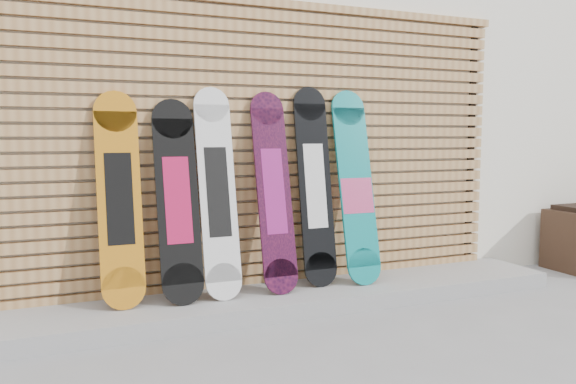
# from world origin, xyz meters

# --- Properties ---
(ground) EXTENTS (80.00, 80.00, 0.00)m
(ground) POSITION_xyz_m (0.00, 0.00, 0.00)
(ground) COLOR gray
(ground) RESTS_ON ground
(building) EXTENTS (12.00, 5.00, 3.60)m
(building) POSITION_xyz_m (0.50, 3.50, 1.80)
(building) COLOR white
(building) RESTS_ON ground
(concrete_step) EXTENTS (4.60, 0.70, 0.12)m
(concrete_step) POSITION_xyz_m (-0.15, 0.68, 0.06)
(concrete_step) COLOR gray
(concrete_step) RESTS_ON ground
(slat_wall) EXTENTS (4.26, 0.08, 2.29)m
(slat_wall) POSITION_xyz_m (-0.15, 0.97, 1.21)
(slat_wall) COLOR #A77745
(slat_wall) RESTS_ON ground
(snowboard_0) EXTENTS (0.29, 0.31, 1.46)m
(snowboard_0) POSITION_xyz_m (-1.24, 0.79, 0.85)
(snowboard_0) COLOR #BB7013
(snowboard_0) RESTS_ON concrete_step
(snowboard_1) EXTENTS (0.29, 0.36, 1.41)m
(snowboard_1) POSITION_xyz_m (-0.85, 0.76, 0.82)
(snowboard_1) COLOR black
(snowboard_1) RESTS_ON concrete_step
(snowboard_2) EXTENTS (0.26, 0.36, 1.50)m
(snowboard_2) POSITION_xyz_m (-0.57, 0.77, 0.87)
(snowboard_2) COLOR silver
(snowboard_2) RESTS_ON concrete_step
(snowboard_3) EXTENTS (0.26, 0.37, 1.48)m
(snowboard_3) POSITION_xyz_m (-0.14, 0.76, 0.86)
(snowboard_3) COLOR black
(snowboard_3) RESTS_ON concrete_step
(snowboard_4) EXTENTS (0.27, 0.29, 1.53)m
(snowboard_4) POSITION_xyz_m (0.22, 0.80, 0.88)
(snowboard_4) COLOR black
(snowboard_4) RESTS_ON concrete_step
(snowboard_5) EXTENTS (0.29, 0.38, 1.51)m
(snowboard_5) POSITION_xyz_m (0.55, 0.75, 0.86)
(snowboard_5) COLOR #0D7C7E
(snowboard_5) RESTS_ON concrete_step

